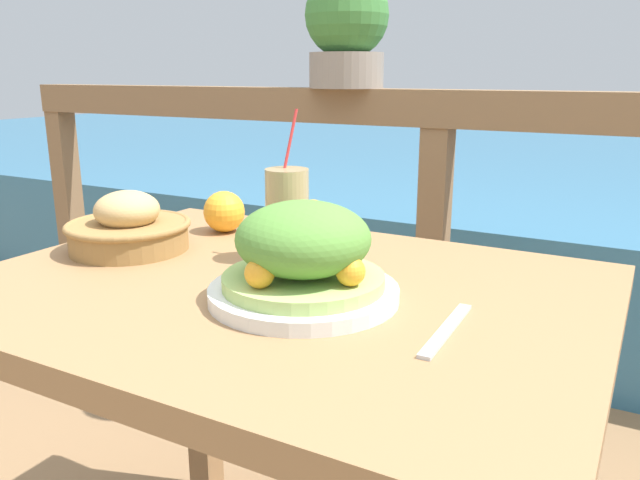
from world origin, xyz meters
The scene contains 10 objects.
patio_table centered at (0.00, 0.00, 0.61)m, with size 0.95×0.72×0.72m.
railing_fence centered at (0.00, 0.74, 0.75)m, with size 2.80×0.08×0.99m.
sea_backdrop centered at (0.00, 3.24, 0.26)m, with size 12.00×4.00×0.52m.
salad_plate centered at (0.07, -0.04, 0.78)m, with size 0.27×0.27×0.14m.
drink_glass centered at (-0.05, 0.11, 0.80)m, with size 0.07×0.07×0.25m.
bread_basket centered at (-0.33, 0.03, 0.76)m, with size 0.22×0.22×0.11m.
potted_plant centered at (-0.25, 0.74, 1.14)m, with size 0.21×0.21×0.29m.
fork centered at (0.28, -0.06, 0.72)m, with size 0.02×0.18×0.00m.
orange_near_basket centered at (-0.26, 0.22, 0.76)m, with size 0.08×0.08×0.08m.
orange_near_glass centered at (-0.10, 0.29, 0.76)m, with size 0.07×0.07×0.07m.
Camera 1 is at (0.49, -0.76, 1.03)m, focal length 35.00 mm.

